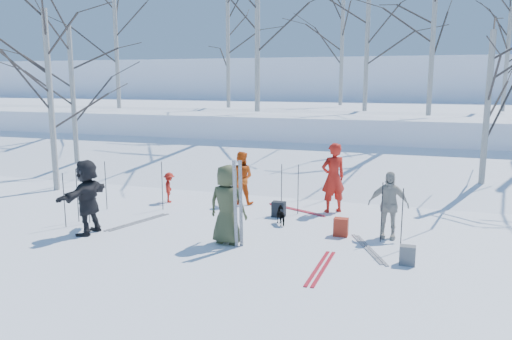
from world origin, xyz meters
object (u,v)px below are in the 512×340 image
(skier_red_seated, at_px, (169,187))
(skier_cream_east, at_px, (388,205))
(backpack_red, at_px, (341,227))
(backpack_grey, at_px, (407,255))
(skier_red_north, at_px, (333,178))
(skier_grey_west, at_px, (87,197))
(skier_redor_behind, at_px, (241,178))
(skier_olive_center, at_px, (227,205))
(backpack_dark, at_px, (279,209))
(dog, at_px, (282,216))

(skier_red_seated, bearing_deg, skier_cream_east, -127.43)
(skier_cream_east, height_order, backpack_red, skier_cream_east)
(backpack_grey, bearing_deg, skier_red_seated, 155.86)
(skier_red_north, height_order, skier_red_seated, skier_red_north)
(backpack_red, distance_m, backpack_grey, 2.05)
(skier_cream_east, xyz_separation_m, skier_grey_west, (-6.61, -1.84, 0.11))
(skier_redor_behind, distance_m, skier_red_seated, 2.12)
(skier_olive_center, xyz_separation_m, skier_redor_behind, (-0.94, 3.41, -0.11))
(backpack_grey, bearing_deg, skier_cream_east, 107.09)
(skier_red_north, distance_m, backpack_red, 2.25)
(skier_olive_center, xyz_separation_m, skier_grey_west, (-3.32, -0.36, 0.00))
(backpack_dark, bearing_deg, dog, -67.10)
(dog, bearing_deg, skier_grey_west, -9.35)
(skier_cream_east, relative_size, backpack_red, 3.65)
(skier_redor_behind, bearing_deg, backpack_grey, 138.23)
(skier_redor_behind, height_order, backpack_dark, skier_redor_behind)
(skier_grey_west, relative_size, backpack_dark, 4.36)
(skier_red_seated, height_order, skier_cream_east, skier_cream_east)
(skier_red_north, height_order, skier_redor_behind, skier_red_north)
(skier_red_seated, height_order, backpack_red, skier_red_seated)
(dog, relative_size, backpack_red, 1.26)
(backpack_dark, bearing_deg, skier_cream_east, -18.39)
(skier_olive_center, bearing_deg, dog, -108.65)
(skier_olive_center, xyz_separation_m, backpack_red, (2.27, 1.29, -0.66))
(skier_cream_east, bearing_deg, backpack_red, -172.37)
(skier_red_north, bearing_deg, skier_redor_behind, -37.00)
(dog, xyz_separation_m, backpack_red, (1.52, -0.48, -0.01))
(skier_redor_behind, distance_m, skier_grey_west, 4.46)
(dog, xyz_separation_m, backpack_grey, (3.03, -1.88, -0.03))
(skier_red_north, height_order, backpack_dark, skier_red_north)
(backpack_grey, bearing_deg, dog, 148.17)
(backpack_red, height_order, backpack_grey, backpack_red)
(dog, relative_size, backpack_dark, 1.32)
(backpack_dark, bearing_deg, skier_red_seated, 171.81)
(skier_olive_center, relative_size, skier_cream_east, 1.14)
(backpack_red, bearing_deg, backpack_grey, -43.00)
(skier_red_north, relative_size, backpack_red, 4.48)
(skier_red_north, distance_m, backpack_dark, 1.72)
(skier_red_north, distance_m, skier_cream_east, 2.44)
(skier_redor_behind, height_order, backpack_red, skier_redor_behind)
(skier_cream_east, relative_size, skier_grey_west, 0.88)
(skier_redor_behind, bearing_deg, dog, 130.68)
(skier_olive_center, xyz_separation_m, dog, (0.75, 1.77, -0.65))
(backpack_grey, distance_m, backpack_dark, 4.16)
(skier_red_north, distance_m, dog, 1.99)
(skier_red_north, height_order, dog, skier_red_north)
(skier_red_seated, relative_size, skier_grey_west, 0.51)
(skier_red_north, relative_size, skier_redor_behind, 1.24)
(skier_red_north, xyz_separation_m, skier_cream_east, (1.56, -1.86, -0.17))
(skier_red_seated, bearing_deg, backpack_grey, -138.69)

